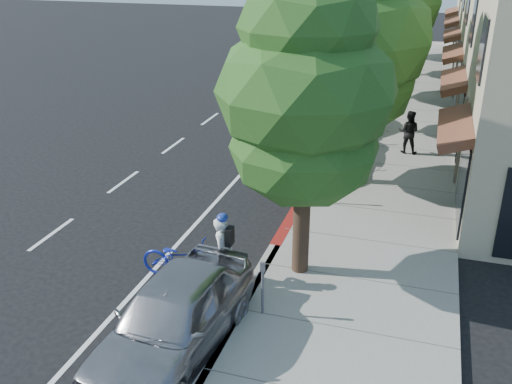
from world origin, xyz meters
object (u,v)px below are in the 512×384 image
at_px(bicycle, 181,259).
at_px(silver_suv, 310,145).
at_px(cyclist, 223,253).
at_px(dark_suv_far, 349,53).
at_px(street_tree_2, 372,26).
at_px(street_tree_3, 387,4).
at_px(dark_sedan, 332,113).
at_px(white_pickup, 340,69).
at_px(near_car_a, 174,317).
at_px(pedestrian, 409,132).
at_px(street_tree_0, 306,96).
at_px(street_tree_1, 350,42).

height_order(bicycle, silver_suv, silver_suv).
bearing_deg(cyclist, dark_suv_far, 2.94).
relative_size(street_tree_2, dark_suv_far, 1.42).
xyz_separation_m(street_tree_3, cyclist, (-1.60, -19.00, -3.88)).
height_order(street_tree_2, dark_sedan, street_tree_2).
distance_m(street_tree_2, dark_suv_far, 15.18).
bearing_deg(white_pickup, silver_suv, -91.91).
height_order(white_pickup, near_car_a, white_pickup).
distance_m(street_tree_2, bicycle, 13.84).
distance_m(street_tree_2, pedestrian, 4.68).
height_order(street_tree_0, silver_suv, street_tree_0).
bearing_deg(street_tree_2, street_tree_1, -90.00).
xyz_separation_m(street_tree_1, street_tree_2, (-0.00, 6.00, -0.28)).
height_order(street_tree_1, dark_suv_far, street_tree_1).
bearing_deg(street_tree_0, dark_suv_far, 96.27).
bearing_deg(cyclist, street_tree_1, -12.66).
relative_size(silver_suv, near_car_a, 1.19).
bearing_deg(white_pickup, street_tree_0, -89.89).
bearing_deg(street_tree_1, cyclist, -102.88).
relative_size(street_tree_1, dark_sedan, 1.59).
relative_size(street_tree_0, near_car_a, 1.51).
relative_size(street_tree_1, silver_suv, 1.39).
height_order(street_tree_0, near_car_a, street_tree_0).
bearing_deg(dark_suv_far, near_car_a, -87.49).
bearing_deg(dark_sedan, pedestrian, -35.16).
bearing_deg(bicycle, street_tree_0, -70.07).
xyz_separation_m(cyclist, silver_suv, (0.20, 8.50, -0.11)).
height_order(street_tree_0, white_pickup, street_tree_0).
distance_m(street_tree_0, pedestrian, 10.31).
bearing_deg(white_pickup, street_tree_3, -55.68).
bearing_deg(street_tree_1, street_tree_2, 90.00).
distance_m(cyclist, pedestrian, 11.09).
relative_size(cyclist, dark_sedan, 0.36).
height_order(street_tree_3, cyclist, street_tree_3).
xyz_separation_m(street_tree_2, silver_suv, (-1.40, -4.50, -3.65)).
xyz_separation_m(dark_sedan, dark_suv_far, (-1.51, 14.64, 0.03)).
height_order(bicycle, white_pickup, white_pickup).
relative_size(street_tree_0, street_tree_2, 1.01).
relative_size(street_tree_3, near_car_a, 1.69).
xyz_separation_m(street_tree_1, dark_sedan, (-1.40, 5.82, -3.90)).
xyz_separation_m(street_tree_0, dark_sedan, (-1.40, 11.82, -3.64)).
distance_m(street_tree_1, near_car_a, 10.41).
distance_m(street_tree_1, street_tree_2, 6.01).
bearing_deg(street_tree_1, silver_suv, 133.03).
relative_size(cyclist, bicycle, 0.89).
bearing_deg(near_car_a, cyclist, 92.03).
xyz_separation_m(cyclist, pedestrian, (3.52, 10.52, 0.08)).
bearing_deg(street_tree_2, dark_suv_far, 101.37).
height_order(cyclist, silver_suv, cyclist).
distance_m(street_tree_3, bicycle, 19.65).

